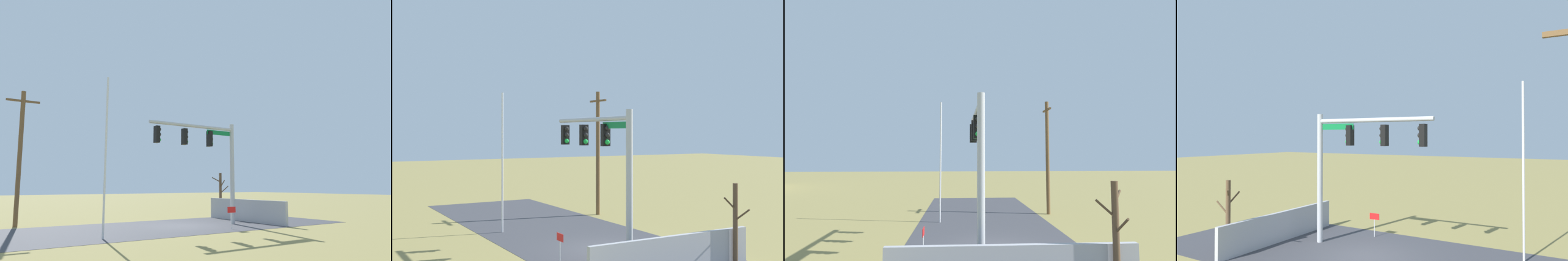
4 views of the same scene
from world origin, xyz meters
The scene contains 7 objects.
ground_plane centered at (0.00, 0.00, 0.00)m, with size 160.00×160.00×0.00m, color olive.
sidewalk_corner centered at (4.10, -0.75, 0.00)m, with size 6.00×6.00×0.01m, color #B7B5AD.
retaining_fence centered at (4.84, 0.09, 0.73)m, with size 0.20×7.50×1.46m, color #A8A8AD.
signal_mast centered at (1.31, -0.77, 4.46)m, with size 6.10×0.40×6.31m.
flagpole centered at (-6.05, -2.72, 3.76)m, with size 0.10×0.10×7.52m, color silver.
bare_tree centered at (5.09, 3.07, 1.72)m, with size 1.27×1.02×3.31m.
open_sign centered at (1.25, -2.93, 0.91)m, with size 0.56×0.04×1.22m.
Camera 4 is at (-8.57, 13.86, 5.20)m, focal length 34.39 mm.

